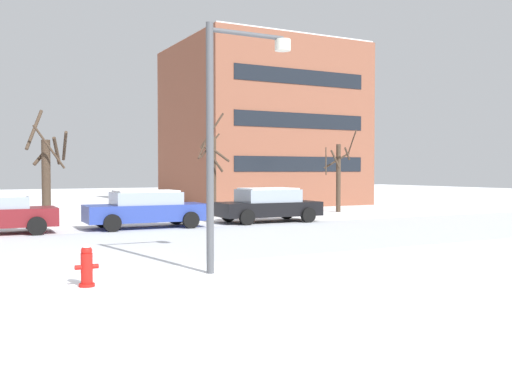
% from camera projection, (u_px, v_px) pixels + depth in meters
% --- Properties ---
extents(ground_plane, '(120.00, 120.00, 0.00)m').
position_uv_depth(ground_plane, '(60.00, 267.00, 13.33)').
color(ground_plane, white).
extents(road_surface, '(80.00, 8.15, 0.00)m').
position_uv_depth(road_surface, '(41.00, 251.00, 16.05)').
color(road_surface, silver).
rests_on(road_surface, ground).
extents(fire_hydrant, '(0.44, 0.30, 0.81)m').
position_uv_depth(fire_hydrant, '(87.00, 265.00, 11.06)').
color(fire_hydrant, red).
rests_on(fire_hydrant, ground).
extents(street_lamp, '(2.05, 0.36, 5.34)m').
position_uv_depth(street_lamp, '(227.00, 119.00, 12.58)').
color(street_lamp, '#4C4F54').
rests_on(street_lamp, ground).
extents(parked_car_blue, '(4.64, 2.15, 1.45)m').
position_uv_depth(parked_car_blue, '(146.00, 209.00, 22.40)').
color(parked_car_blue, '#283D93').
rests_on(parked_car_blue, ground).
extents(parked_car_black, '(4.48, 2.26, 1.46)m').
position_uv_depth(parked_car_black, '(268.00, 205.00, 25.00)').
color(parked_car_black, black).
rests_on(parked_car_black, ground).
extents(tree_far_right, '(1.80, 1.77, 4.88)m').
position_uv_depth(tree_far_right, '(47.00, 172.00, 25.14)').
color(tree_far_right, '#423326').
rests_on(tree_far_right, ground).
extents(tree_far_mid, '(1.96, 1.98, 4.33)m').
position_uv_depth(tree_far_mid, '(339.00, 174.00, 31.12)').
color(tree_far_mid, '#423326').
rests_on(tree_far_mid, ground).
extents(tree_far_left, '(1.58, 1.48, 5.05)m').
position_uv_depth(tree_far_left, '(213.00, 171.00, 28.20)').
color(tree_far_left, '#423326').
rests_on(tree_far_left, ground).
extents(building_far_right, '(11.16, 10.03, 10.49)m').
position_uv_depth(building_far_right, '(261.00, 126.00, 39.27)').
color(building_far_right, brown).
rests_on(building_far_right, ground).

